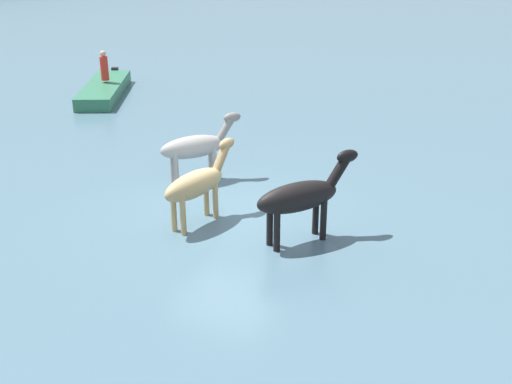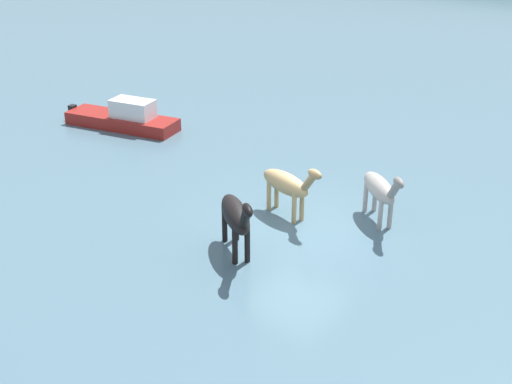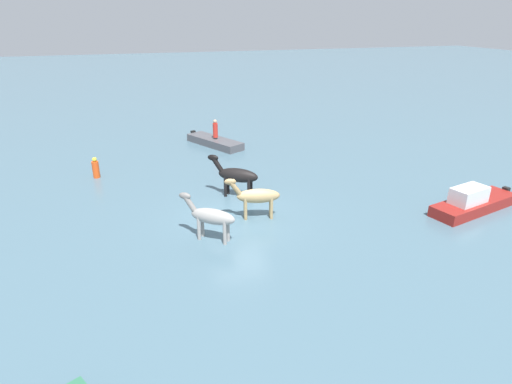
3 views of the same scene
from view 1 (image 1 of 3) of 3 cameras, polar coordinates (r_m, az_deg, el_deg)
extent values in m
plane|color=#476675|center=(15.56, -2.58, -2.03)|extent=(175.18, 175.18, 0.00)
ellipsoid|color=tan|center=(14.72, -5.56, 0.67)|extent=(1.91, 0.93, 0.62)
cylinder|color=tan|center=(15.38, -4.48, -0.32)|extent=(0.14, 0.14, 1.01)
cylinder|color=tan|center=(15.20, -3.66, -0.60)|extent=(0.14, 0.14, 1.01)
cylinder|color=tan|center=(14.67, -7.39, -1.68)|extent=(0.14, 0.14, 1.01)
cylinder|color=tan|center=(14.48, -6.56, -1.99)|extent=(0.14, 0.14, 1.01)
cylinder|color=olive|center=(15.24, -3.10, 3.17)|extent=(0.59, 0.33, 0.68)
ellipsoid|color=olive|center=(15.28, -2.64, 4.34)|extent=(0.54, 0.32, 0.27)
ellipsoid|color=black|center=(13.83, 3.74, -0.45)|extent=(1.94, 1.66, 0.67)
cylinder|color=black|center=(14.47, 5.38, -1.77)|extent=(0.15, 0.15, 1.09)
cylinder|color=black|center=(14.23, 6.07, -2.25)|extent=(0.15, 0.15, 1.09)
cylinder|color=black|center=(13.92, 1.24, -2.73)|extent=(0.15, 0.15, 1.09)
cylinder|color=black|center=(13.67, 1.89, -3.26)|extent=(0.15, 0.15, 1.09)
cylinder|color=black|center=(14.20, 7.43, 1.94)|extent=(0.62, 0.55, 0.73)
ellipsoid|color=black|center=(14.21, 8.19, 3.20)|extent=(0.57, 0.51, 0.29)
ellipsoid|color=#9E9993|center=(17.19, -5.67, 4.04)|extent=(1.76, 1.56, 0.62)
cylinder|color=#9E9993|center=(17.68, -4.11, 2.90)|extent=(0.13, 0.13, 1.01)
cylinder|color=#9E9993|center=(17.42, -3.75, 2.60)|extent=(0.13, 0.13, 1.01)
cylinder|color=#9E9993|center=(17.33, -7.48, 2.34)|extent=(0.13, 0.13, 1.01)
cylinder|color=#9E9993|center=(17.07, -7.16, 2.02)|extent=(0.13, 0.13, 1.01)
cylinder|color=slate|center=(17.40, -2.72, 5.75)|extent=(0.57, 0.51, 0.67)
ellipsoid|color=slate|center=(17.39, -2.15, 6.70)|extent=(0.52, 0.48, 0.27)
cube|color=#2D6B4C|center=(26.83, -13.42, 8.75)|extent=(5.01, 3.47, 0.65)
cube|color=black|center=(29.25, -12.49, 10.17)|extent=(0.34, 0.36, 0.70)
cylinder|color=red|center=(26.82, -13.43, 10.72)|extent=(0.32, 0.32, 0.95)
sphere|color=tan|center=(26.71, -13.55, 11.96)|extent=(0.24, 0.24, 0.24)
camera|label=2|loc=(22.63, 47.52, 22.12)|focal=46.33mm
camera|label=3|loc=(28.53, -31.22, 23.26)|focal=30.31mm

